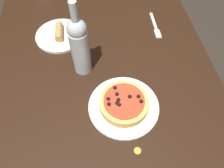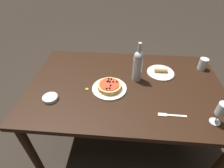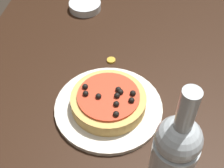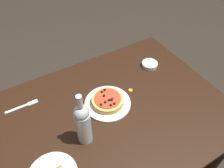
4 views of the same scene
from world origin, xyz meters
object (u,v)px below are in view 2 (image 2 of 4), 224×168
(side_bowl, at_px, (50,98))
(dinner_plate, at_px, (109,88))
(pizza, at_px, (109,86))
(side_plate, at_px, (161,72))
(wine_glass, at_px, (222,110))
(bottle_cap, at_px, (87,89))
(dining_table, at_px, (125,92))
(water_cup, at_px, (203,64))
(fork, at_px, (170,115))
(wine_bottle, at_px, (138,65))

(side_bowl, bearing_deg, dinner_plate, 19.57)
(pizza, xyz_separation_m, side_bowl, (-0.41, -0.14, -0.02))
(side_bowl, xyz_separation_m, side_plate, (0.82, 0.38, -0.00))
(wine_glass, bearing_deg, bottle_cap, 164.57)
(pizza, bearing_deg, side_bowl, -160.41)
(dining_table, height_order, side_plate, side_plate)
(pizza, bearing_deg, dinner_plate, -121.31)
(side_plate, height_order, bottle_cap, side_plate)
(water_cup, height_order, fork, water_cup)
(side_bowl, bearing_deg, pizza, 19.59)
(dinner_plate, relative_size, fork, 1.43)
(dinner_plate, height_order, fork, dinner_plate)
(fork, distance_m, bottle_cap, 0.62)
(dinner_plate, relative_size, water_cup, 2.65)
(fork, relative_size, side_plate, 0.81)
(pizza, relative_size, wine_glass, 1.12)
(pizza, distance_m, water_cup, 0.84)
(dining_table, distance_m, side_bowl, 0.57)
(wine_bottle, bearing_deg, bottle_cap, -157.17)
(pizza, xyz_separation_m, water_cup, (0.78, 0.33, 0.02))
(pizza, distance_m, fork, 0.47)
(wine_glass, relative_size, fork, 0.87)
(wine_bottle, xyz_separation_m, fork, (0.21, -0.36, -0.13))
(dining_table, height_order, side_bowl, side_bowl)
(water_cup, bearing_deg, dinner_plate, -156.63)
(water_cup, distance_m, fork, 0.67)
(dinner_plate, height_order, side_plate, side_plate)
(pizza, distance_m, wine_bottle, 0.27)
(pizza, relative_size, side_plate, 0.80)
(side_plate, bearing_deg, water_cup, 15.29)
(side_plate, xyz_separation_m, bottle_cap, (-0.58, -0.25, -0.01))
(side_plate, bearing_deg, side_bowl, -155.06)
(pizza, bearing_deg, bottle_cap, -173.37)
(wine_bottle, bearing_deg, pizza, -146.10)
(fork, relative_size, bottle_cap, 7.60)
(pizza, bearing_deg, side_plate, 29.81)
(water_cup, bearing_deg, pizza, -156.64)
(side_bowl, bearing_deg, dining_table, 21.58)
(dinner_plate, relative_size, wine_glass, 1.64)
(dining_table, xyz_separation_m, water_cup, (0.66, 0.27, 0.13))
(water_cup, bearing_deg, side_bowl, -157.91)
(dinner_plate, relative_size, side_bowl, 2.47)
(wine_bottle, distance_m, water_cup, 0.61)
(side_bowl, bearing_deg, bottle_cap, 27.73)
(wine_glass, distance_m, bottle_cap, 0.89)
(wine_glass, height_order, side_plate, wine_glass)
(dining_table, bearing_deg, pizza, -152.07)
(side_plate, bearing_deg, wine_bottle, -154.61)
(dining_table, relative_size, wine_glass, 9.42)
(dinner_plate, distance_m, wine_glass, 0.73)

